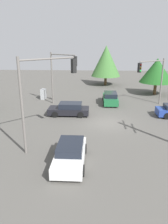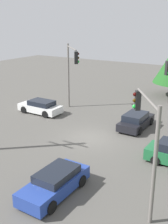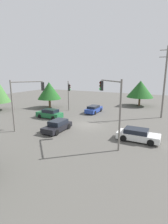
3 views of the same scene
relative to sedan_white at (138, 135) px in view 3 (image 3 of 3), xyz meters
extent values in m
plane|color=#54514C|center=(-7.36, 2.70, -0.64)|extent=(80.00, 80.00, 0.00)
cube|color=silver|center=(0.05, 0.00, -0.13)|extent=(4.38, 1.81, 0.66)
cube|color=black|center=(-0.17, 0.00, 0.44)|extent=(2.41, 1.59, 0.47)
cylinder|color=black|center=(1.41, 0.86, -0.30)|extent=(0.68, 0.22, 0.68)
cylinder|color=black|center=(1.41, -0.86, -0.30)|extent=(0.68, 0.22, 0.68)
cylinder|color=black|center=(-1.31, 0.86, -0.30)|extent=(0.68, 0.22, 0.68)
cylinder|color=black|center=(-1.31, -0.86, -0.30)|extent=(0.68, 0.22, 0.68)
cube|color=#233D93|center=(-9.57, 10.09, -0.11)|extent=(1.71, 4.33, 0.71)
cube|color=black|center=(-9.57, 9.87, 0.45)|extent=(1.51, 2.38, 0.42)
cylinder|color=black|center=(-10.39, 11.43, -0.31)|extent=(0.22, 0.66, 0.66)
cylinder|color=black|center=(-8.76, 11.43, -0.31)|extent=(0.22, 0.66, 0.66)
cylinder|color=black|center=(-10.39, 8.75, -0.31)|extent=(0.22, 0.66, 0.66)
cylinder|color=black|center=(-8.76, 8.75, -0.31)|extent=(0.22, 0.66, 0.66)
cube|color=#1E6638|center=(-14.37, 3.39, -0.10)|extent=(4.23, 1.71, 0.76)
cube|color=black|center=(-14.15, 3.39, 0.54)|extent=(2.32, 1.51, 0.52)
cylinder|color=black|center=(-15.68, 2.58, -0.34)|extent=(0.62, 0.22, 0.62)
cylinder|color=black|center=(-15.68, 4.20, -0.34)|extent=(0.62, 0.22, 0.62)
cylinder|color=black|center=(-13.06, 2.58, -0.34)|extent=(0.62, 0.22, 0.62)
cylinder|color=black|center=(-13.06, 4.20, -0.34)|extent=(0.62, 0.22, 0.62)
cube|color=black|center=(-9.52, -1.27, -0.15)|extent=(1.78, 4.24, 0.62)
cube|color=black|center=(-9.52, -1.06, 0.43)|extent=(1.57, 2.33, 0.54)
cylinder|color=black|center=(-8.68, -2.59, -0.32)|extent=(0.22, 0.64, 0.64)
cylinder|color=black|center=(-10.37, -2.59, -0.32)|extent=(0.22, 0.64, 0.64)
cylinder|color=black|center=(-8.68, 0.04, -0.32)|extent=(0.22, 0.64, 0.64)
cylinder|color=black|center=(-10.37, 0.04, -0.32)|extent=(0.22, 0.64, 0.64)
cylinder|color=slate|center=(-1.13, -3.26, 2.65)|extent=(0.18, 0.18, 6.58)
cylinder|color=slate|center=(-2.66, -1.69, 5.68)|extent=(3.14, 3.22, 0.12)
cube|color=black|center=(-4.19, -0.13, 5.06)|extent=(0.44, 0.44, 1.05)
sphere|color=#360503|center=(-4.31, -0.25, 5.40)|extent=(0.22, 0.22, 0.22)
sphere|color=#392605|center=(-4.31, -0.25, 5.06)|extent=(0.22, 0.22, 0.22)
sphere|color=green|center=(-4.31, -0.25, 4.72)|extent=(0.22, 0.22, 0.22)
cylinder|color=slate|center=(-14.12, -3.83, 2.49)|extent=(0.18, 0.18, 6.28)
cylinder|color=slate|center=(-13.03, -2.29, 5.38)|extent=(2.28, 3.15, 0.12)
cube|color=black|center=(-11.93, -0.75, 4.76)|extent=(0.42, 0.44, 1.05)
sphere|color=#360503|center=(-12.08, -0.65, 5.09)|extent=(0.22, 0.22, 0.22)
sphere|color=#392605|center=(-12.08, -0.65, 4.76)|extent=(0.22, 0.22, 0.22)
sphere|color=green|center=(-12.08, -0.65, 4.42)|extent=(0.22, 0.22, 0.22)
cylinder|color=slate|center=(-14.60, 9.54, 2.14)|extent=(0.18, 0.18, 5.56)
cylinder|color=slate|center=(-13.52, 7.95, 4.67)|extent=(2.25, 3.26, 0.12)
cube|color=black|center=(-12.45, 6.35, 4.04)|extent=(0.42, 0.44, 1.05)
sphere|color=#360503|center=(-12.31, 6.45, 4.38)|extent=(0.22, 0.22, 0.22)
sphere|color=#392605|center=(-12.31, 6.45, 4.04)|extent=(0.22, 0.22, 0.22)
sphere|color=green|center=(-12.31, 6.45, 3.70)|extent=(0.22, 0.22, 0.22)
cylinder|color=slate|center=(1.58, 11.75, 4.86)|extent=(0.28, 0.28, 11.01)
cylinder|color=slate|center=(1.58, 11.75, 9.76)|extent=(2.20, 0.12, 0.12)
cylinder|color=slate|center=(1.58, 11.75, 8.76)|extent=(2.20, 0.12, 0.12)
cylinder|color=brown|center=(-19.59, 10.20, 0.27)|extent=(0.43, 0.43, 1.82)
cone|color=#1E561E|center=(-19.59, 10.20, 2.87)|extent=(4.75, 4.75, 3.40)
cylinder|color=brown|center=(-3.45, 20.71, 0.29)|extent=(0.40, 0.40, 1.87)
cone|color=#1E561E|center=(-3.45, 20.71, 3.00)|extent=(5.64, 5.64, 3.55)
camera|label=1|loc=(12.33, 1.55, 6.80)|focal=35.00mm
camera|label=2|loc=(-17.68, 20.12, 8.12)|focal=45.00mm
camera|label=3|loc=(2.89, -18.24, 6.51)|focal=28.00mm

